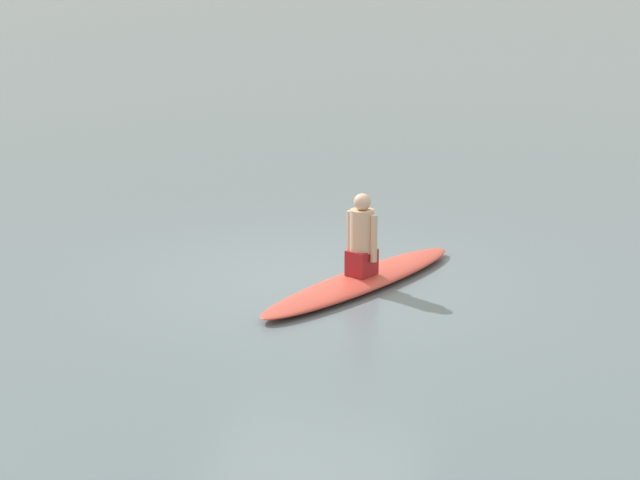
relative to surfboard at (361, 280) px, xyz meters
The scene contains 3 objects.
ground_plane 0.59m from the surfboard, 94.08° to the right, with size 400.00×400.00×0.00m, color slate.
surfboard is the anchor object (origin of this frame).
person_paddler 0.49m from the surfboard, 93.58° to the left, with size 0.39×0.40×0.94m.
Camera 1 is at (11.50, 2.95, 3.72)m, focal length 60.74 mm.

